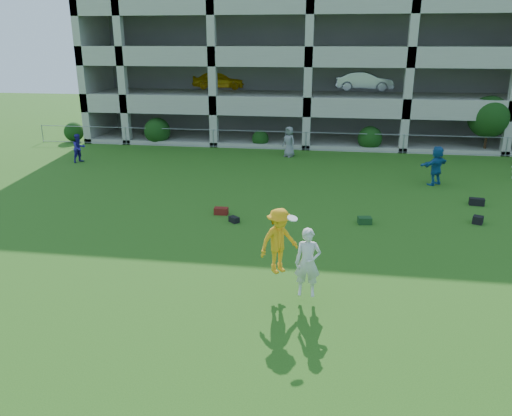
% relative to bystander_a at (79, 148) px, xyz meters
% --- Properties ---
extents(ground, '(100.00, 100.00, 0.00)m').
position_rel_bystander_a_xyz_m(ground, '(12.63, -13.81, -0.81)').
color(ground, '#235114').
rests_on(ground, ground).
extents(bystander_a, '(0.92, 0.99, 1.62)m').
position_rel_bystander_a_xyz_m(bystander_a, '(0.00, 0.00, 0.00)').
color(bystander_a, navy).
rests_on(bystander_a, ground).
extents(bystander_c, '(1.05, 1.00, 1.80)m').
position_rel_bystander_a_xyz_m(bystander_c, '(11.73, 3.22, 0.09)').
color(bystander_c, slate).
rests_on(bystander_c, ground).
extents(bystander_d, '(1.70, 1.57, 1.90)m').
position_rel_bystander_a_xyz_m(bystander_d, '(19.25, -1.86, 0.14)').
color(bystander_d, '#1F548F').
rests_on(bystander_d, ground).
extents(bag_red_a, '(0.56, 0.31, 0.28)m').
position_rel_bystander_a_xyz_m(bag_red_a, '(9.97, -7.68, -0.67)').
color(bag_red_a, '#56120E').
rests_on(bag_red_a, ground).
extents(bag_black_b, '(0.47, 0.45, 0.22)m').
position_rel_bystander_a_xyz_m(bag_black_b, '(10.66, -8.51, -0.70)').
color(bag_black_b, black).
rests_on(bag_black_b, ground).
extents(bag_green_c, '(0.55, 0.42, 0.26)m').
position_rel_bystander_a_xyz_m(bag_green_c, '(15.62, -7.92, -0.68)').
color(bag_green_c, '#14391C').
rests_on(bag_green_c, ground).
extents(crate_d, '(0.46, 0.46, 0.30)m').
position_rel_bystander_a_xyz_m(crate_d, '(19.88, -7.28, -0.66)').
color(crate_d, black).
rests_on(crate_d, ground).
extents(bag_black_e, '(0.63, 0.37, 0.30)m').
position_rel_bystander_a_xyz_m(bag_black_e, '(20.44, -4.90, -0.66)').
color(bag_black_e, black).
rests_on(bag_black_e, ground).
extents(frisbee_contest, '(1.82, 1.34, 2.21)m').
position_rel_bystander_a_xyz_m(frisbee_contest, '(13.17, -13.92, 0.60)').
color(frisbee_contest, orange).
rests_on(frisbee_contest, ground).
extents(parking_garage, '(30.00, 14.00, 12.00)m').
position_rel_bystander_a_xyz_m(parking_garage, '(12.62, 13.89, 5.20)').
color(parking_garage, '#9E998C').
rests_on(parking_garage, ground).
extents(fence, '(36.06, 0.06, 1.20)m').
position_rel_bystander_a_xyz_m(fence, '(12.63, 5.19, -0.20)').
color(fence, gray).
rests_on(fence, ground).
extents(shrub_row, '(34.38, 2.52, 3.50)m').
position_rel_bystander_a_xyz_m(shrub_row, '(17.22, 5.89, 0.70)').
color(shrub_row, '#163D11').
rests_on(shrub_row, ground).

